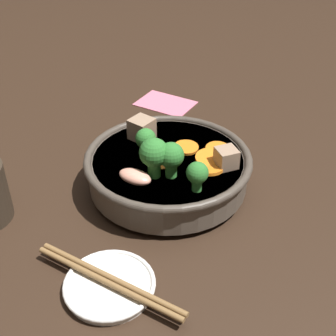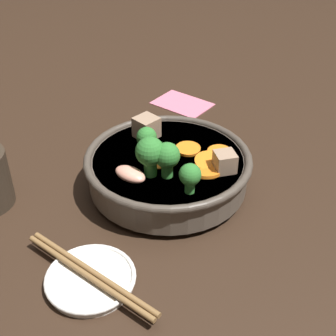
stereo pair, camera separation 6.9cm
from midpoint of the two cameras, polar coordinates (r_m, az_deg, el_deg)
name	(u,v)px [view 1 (the left image)]	position (r m, az deg, el deg)	size (l,w,h in m)	color
ground_plane	(168,188)	(0.71, -2.78, -2.52)	(3.00, 3.00, 0.00)	black
stirfry_bowl	(168,167)	(0.69, -2.87, 0.05)	(0.25, 0.25, 0.11)	#51473D
side_saucer	(110,285)	(0.57, -10.70, -14.05)	(0.11, 0.11, 0.01)	white
napkin	(165,103)	(0.95, -2.42, 7.85)	(0.13, 0.10, 0.00)	#D16B84
chopsticks_pair	(109,280)	(0.57, -10.80, -13.42)	(0.20, 0.07, 0.01)	olive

